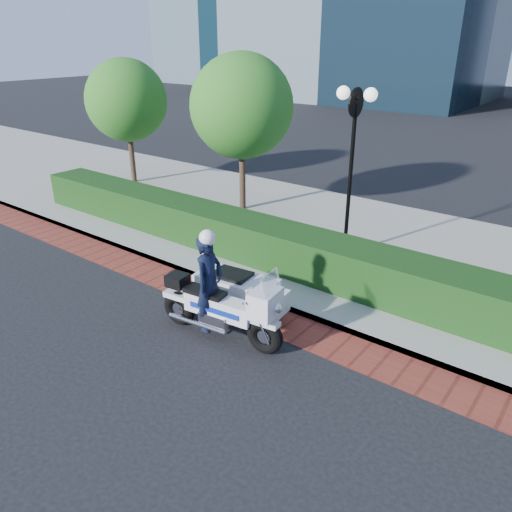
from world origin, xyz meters
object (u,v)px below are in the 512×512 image
Objects in this scene: lamppost at (353,147)px; tree_a at (126,100)px; police_motorcycle at (226,294)px; tree_b at (242,106)px.

tree_a is at bearing 172.59° from lamppost.
police_motorcycle is (-0.27, -4.46, -2.20)m from lamppost.
lamppost is 4.98m from police_motorcycle.
lamppost is 1.53× the size of police_motorcycle.
tree_a reaches higher than lamppost.
tree_b is at bearing 119.42° from police_motorcycle.
tree_a is 0.94× the size of tree_b.
tree_b is 1.78× the size of police_motorcycle.
tree_b is 7.63m from police_motorcycle.
tree_a reaches higher than police_motorcycle.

